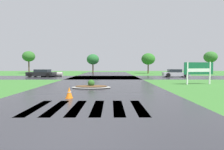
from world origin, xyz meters
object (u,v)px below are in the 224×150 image
(car_blue_compact, at_px, (42,73))
(car_silver_hatch, at_px, (175,73))
(estate_billboard, at_px, (199,69))
(drainage_pipe_stack, at_px, (52,74))
(traffic_cone, at_px, (69,93))
(median_island, at_px, (91,86))

(car_blue_compact, height_order, car_silver_hatch, car_silver_hatch)
(estate_billboard, bearing_deg, car_blue_compact, -42.38)
(drainage_pipe_stack, bearing_deg, estate_billboard, -35.89)
(estate_billboard, height_order, traffic_cone, estate_billboard)
(estate_billboard, distance_m, traffic_cone, 13.51)
(estate_billboard, height_order, drainage_pipe_stack, estate_billboard)
(car_blue_compact, bearing_deg, traffic_cone, 119.83)
(estate_billboard, relative_size, traffic_cone, 4.84)
(estate_billboard, bearing_deg, drainage_pipe_stack, -46.20)
(drainage_pipe_stack, bearing_deg, traffic_cone, -70.71)
(median_island, distance_m, traffic_cone, 5.05)
(median_island, distance_m, drainage_pipe_stack, 18.11)
(median_island, bearing_deg, car_silver_hatch, 51.80)
(car_silver_hatch, distance_m, drainage_pipe_stack, 20.12)
(car_blue_compact, bearing_deg, estate_billboard, 154.38)
(car_silver_hatch, height_order, traffic_cone, car_silver_hatch)
(estate_billboard, distance_m, median_island, 10.64)
(car_silver_hatch, distance_m, traffic_cone, 23.85)
(median_island, height_order, car_silver_hatch, car_silver_hatch)
(car_silver_hatch, height_order, drainage_pipe_stack, car_silver_hatch)
(traffic_cone, bearing_deg, car_blue_compact, 113.39)
(drainage_pipe_stack, xyz_separation_m, traffic_cone, (7.41, -21.17, -0.07))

